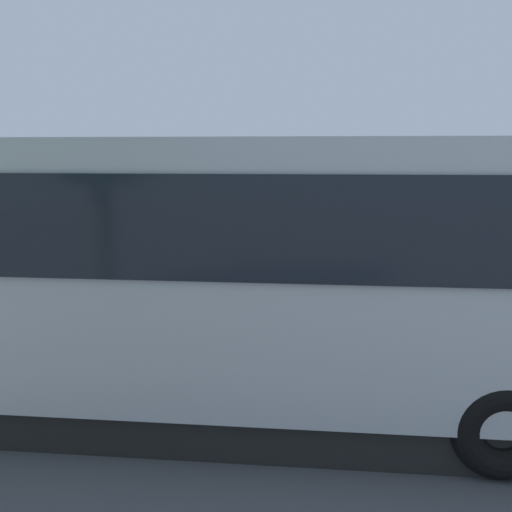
{
  "coord_description": "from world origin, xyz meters",
  "views": [
    {
      "loc": [
        -0.63,
        11.72,
        3.1
      ],
      "look_at": [
        1.36,
        0.09,
        1.1
      ],
      "focal_mm": 42.72,
      "sensor_mm": 36.0,
      "label": 1
    }
  ],
  "objects": [
    {
      "name": "bay_line_d",
      "position": [
        4.03,
        -0.12,
        0.0
      ],
      "size": [
        0.23,
        4.7,
        0.01
      ],
      "color": "white",
      "rests_on": "ground_plane"
    },
    {
      "name": "ground_plane",
      "position": [
        0.0,
        0.0,
        0.0
      ],
      "size": [
        80.0,
        80.0,
        0.0
      ],
      "primitive_type": "plane",
      "color": "#4C4C51"
    },
    {
      "name": "parked_motorcycle_silver",
      "position": [
        4.14,
        2.81,
        0.48
      ],
      "size": [
        2.03,
        0.71,
        0.99
      ],
      "color": "black",
      "rests_on": "ground_plane"
    },
    {
      "name": "spectator_left",
      "position": [
        0.89,
        2.23,
        1.04
      ],
      "size": [
        0.58,
        0.38,
        1.74
      ],
      "color": "#473823",
      "rests_on": "ground_plane"
    },
    {
      "name": "spectator_centre",
      "position": [
        1.65,
        2.24,
        1.02
      ],
      "size": [
        0.58,
        0.34,
        1.71
      ],
      "color": "black",
      "rests_on": "ground_plane"
    },
    {
      "name": "spectator_far_left",
      "position": [
        -0.07,
        2.18,
        1.07
      ],
      "size": [
        0.58,
        0.36,
        1.79
      ],
      "color": "#473823",
      "rests_on": "ground_plane"
    },
    {
      "name": "tour_bus",
      "position": [
        1.24,
        5.02,
        1.64
      ],
      "size": [
        9.27,
        3.02,
        3.25
      ],
      "color": "#B7BABF",
      "rests_on": "ground_plane"
    },
    {
      "name": "stunt_motorcycle",
      "position": [
        1.77,
        -2.63,
        0.61
      ],
      "size": [
        2.05,
        0.58,
        1.23
      ],
      "color": "black",
      "rests_on": "ground_plane"
    },
    {
      "name": "traffic_cone",
      "position": [
        -0.15,
        -2.66,
        0.3
      ],
      "size": [
        0.34,
        0.34,
        0.63
      ],
      "color": "orange",
      "rests_on": "ground_plane"
    },
    {
      "name": "bay_line_c",
      "position": [
        1.3,
        -0.12,
        0.0
      ],
      "size": [
        0.21,
        3.98,
        0.01
      ],
      "color": "white",
      "rests_on": "ground_plane"
    },
    {
      "name": "bay_line_b",
      "position": [
        -1.44,
        -0.12,
        0.0
      ],
      "size": [
        0.22,
        4.66,
        0.01
      ],
      "color": "white",
      "rests_on": "ground_plane"
    },
    {
      "name": "spectator_far_right",
      "position": [
        3.77,
        2.14,
        1.03
      ],
      "size": [
        0.57,
        0.32,
        1.74
      ],
      "color": "black",
      "rests_on": "ground_plane"
    },
    {
      "name": "spectator_right",
      "position": [
        2.68,
        2.05,
        1.0
      ],
      "size": [
        0.57,
        0.33,
        1.69
      ],
      "color": "#473823",
      "rests_on": "ground_plane"
    }
  ]
}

